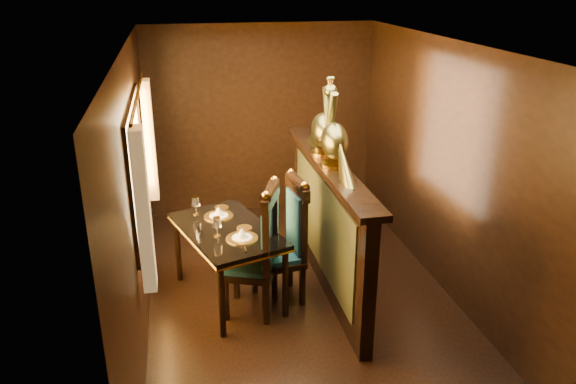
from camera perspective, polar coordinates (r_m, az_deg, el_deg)
name	(u,v)px	position (r m, az deg, el deg)	size (l,w,h in m)	color
ground	(302,302)	(5.73, 1.46, -11.12)	(5.00, 5.00, 0.00)	black
room_shell	(294,151)	(5.06, 0.64, 4.18)	(3.04, 5.04, 2.52)	black
partition	(327,222)	(5.72, 3.99, -3.11)	(0.26, 2.70, 1.36)	black
dining_table	(227,235)	(5.51, -6.26, -4.37)	(1.15, 1.48, 0.97)	black
chair_left	(263,247)	(5.25, -2.60, -5.63)	(0.63, 0.64, 1.34)	black
chair_right	(289,236)	(5.50, 0.15, -4.48)	(0.52, 0.54, 1.30)	black
peacock_left	(335,125)	(5.22, 4.79, 6.79)	(0.26, 0.69, 0.82)	#17462E
peacock_right	(324,115)	(5.57, 3.71, 7.80)	(0.26, 0.69, 0.83)	#17462E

